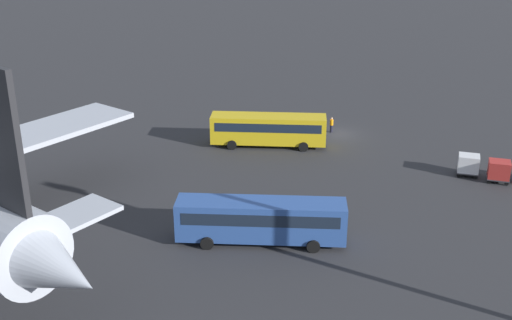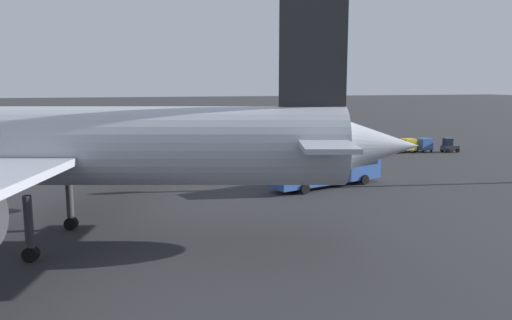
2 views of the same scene
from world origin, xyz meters
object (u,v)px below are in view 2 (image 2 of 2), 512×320
Objects in this scene: worker_person at (244,147)px; airplane at (23,147)px; shuttle_bus_near at (220,146)px; baggage_tug at (449,146)px; cargo_cart_orange at (392,145)px; cargo_cart_red at (378,147)px; cargo_cart_blue at (425,144)px; shuttle_bus_far at (327,167)px; cargo_cart_yellow at (408,145)px; cargo_cart_white at (359,147)px.

airplane is at bearing 57.77° from worker_person.
baggage_tug is (-34.78, 1.25, -1.07)m from shuttle_bus_near.
airplane is 36.58m from shuttle_bus_near.
cargo_cart_red is (2.74, 0.84, 0.00)m from cargo_cart_orange.
baggage_tug is at bearing 160.68° from cargo_cart_blue.
shuttle_bus_far is at bearing 38.70° from cargo_cart_blue.
airplane reaches higher than cargo_cart_yellow.
airplane is 23.05× the size of cargo_cart_red.
airplane is 23.05× the size of cargo_cart_blue.
cargo_cart_orange is (2.74, 0.01, 0.00)m from cargo_cart_yellow.
cargo_cart_blue is (-26.32, 6.78, 0.32)m from worker_person.
shuttle_bus_far is at bearing 94.11° from worker_person.
worker_person is 0.81× the size of cargo_cart_yellow.
cargo_cart_yellow is at bearing -9.00° from baggage_tug.
baggage_tug is 14.43m from cargo_cart_white.
cargo_cart_blue is (-50.15, -31.03, -5.10)m from airplane.
cargo_cart_white is at bearing 3.57° from cargo_cart_orange.
cargo_cart_red is at bearing 169.77° from cargo_cart_white.
baggage_tug is at bearing -165.18° from shuttle_bus_far.
worker_person is 0.81× the size of cargo_cart_blue.
shuttle_bus_near is 0.95× the size of shuttle_bus_far.
cargo_cart_yellow is 8.23m from cargo_cart_white.
cargo_cart_blue and cargo_cart_orange have the same top height.
airplane is 23.05× the size of cargo_cart_orange.
cargo_cart_yellow and cargo_cart_white have the same top height.
airplane is 3.83× the size of shuttle_bus_far.
cargo_cart_white is at bearing 1.68° from cargo_cart_blue.
shuttle_bus_near reaches higher than worker_person.
cargo_cart_blue is (-24.43, -19.57, -0.84)m from shuttle_bus_far.
cargo_cart_yellow is 5.55m from cargo_cart_red.
cargo_cart_red reaches higher than worker_person.
shuttle_bus_near is at bearing 53.23° from worker_person.
cargo_cart_blue is at bearing 161.98° from shuttle_bus_near.
shuttle_bus_near is 5.02× the size of baggage_tug.
shuttle_bus_near is 20.80m from shuttle_bus_far.
baggage_tug is at bearing 176.50° from cargo_cart_white.
shuttle_bus_far is at bearing 35.73° from baggage_tug.
baggage_tug is 1.14× the size of cargo_cart_white.
cargo_cart_red is at bearing 8.81° from cargo_cart_yellow.
airplane is at bearing 40.90° from shuttle_bus_near.
cargo_cart_yellow is 1.00× the size of cargo_cart_white.
shuttle_bus_far is 6.02× the size of cargo_cart_red.
baggage_tug is (-53.58, -29.83, -5.35)m from airplane.
baggage_tug reaches higher than worker_person.
cargo_cart_orange is at bearing -152.62° from shuttle_bus_far.
airplane is 23.05× the size of cargo_cart_yellow.
cargo_cart_red is at bearing 157.23° from worker_person.
shuttle_bus_far reaches higher than cargo_cart_blue.
baggage_tug is 1.14× the size of cargo_cart_red.
shuttle_bus_near is 8.48m from worker_person.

